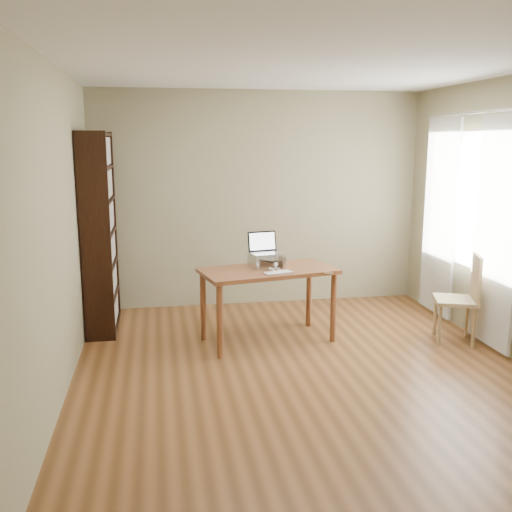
{
  "coord_description": "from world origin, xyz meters",
  "views": [
    {
      "loc": [
        -1.23,
        -4.6,
        2.0
      ],
      "look_at": [
        -0.28,
        0.82,
        0.89
      ],
      "focal_mm": 40.0,
      "sensor_mm": 36.0,
      "label": 1
    }
  ],
  "objects_px": {
    "bookshelf": "(100,233)",
    "chair": "(462,295)",
    "keyboard": "(278,273)",
    "desk": "(268,279)",
    "laptop": "(266,248)",
    "cat": "(267,261)"
  },
  "relations": [
    {
      "from": "cat",
      "to": "desk",
      "type": "bearing_deg",
      "value": -109.96
    },
    {
      "from": "bookshelf",
      "to": "chair",
      "type": "relative_size",
      "value": 2.33
    },
    {
      "from": "laptop",
      "to": "chair",
      "type": "height_order",
      "value": "laptop"
    },
    {
      "from": "cat",
      "to": "chair",
      "type": "relative_size",
      "value": 0.53
    },
    {
      "from": "laptop",
      "to": "keyboard",
      "type": "distance_m",
      "value": 0.4
    },
    {
      "from": "laptop",
      "to": "keyboard",
      "type": "bearing_deg",
      "value": -92.83
    },
    {
      "from": "keyboard",
      "to": "chair",
      "type": "bearing_deg",
      "value": -19.8
    },
    {
      "from": "bookshelf",
      "to": "keyboard",
      "type": "distance_m",
      "value": 1.99
    },
    {
      "from": "bookshelf",
      "to": "chair",
      "type": "bearing_deg",
      "value": -16.18
    },
    {
      "from": "bookshelf",
      "to": "desk",
      "type": "height_order",
      "value": "bookshelf"
    },
    {
      "from": "cat",
      "to": "keyboard",
      "type": "bearing_deg",
      "value": -97.6
    },
    {
      "from": "cat",
      "to": "chair",
      "type": "bearing_deg",
      "value": -28.83
    },
    {
      "from": "desk",
      "to": "cat",
      "type": "xyz_separation_m",
      "value": [
        0.01,
        0.11,
        0.17
      ]
    },
    {
      "from": "desk",
      "to": "chair",
      "type": "relative_size",
      "value": 1.58
    },
    {
      "from": "cat",
      "to": "bookshelf",
      "type": "bearing_deg",
      "value": 144.65
    },
    {
      "from": "keyboard",
      "to": "cat",
      "type": "distance_m",
      "value": 0.34
    },
    {
      "from": "desk",
      "to": "laptop",
      "type": "xyz_separation_m",
      "value": [
        -0.0,
        0.13,
        0.29
      ]
    },
    {
      "from": "cat",
      "to": "laptop",
      "type": "bearing_deg",
      "value": 93.91
    },
    {
      "from": "desk",
      "to": "cat",
      "type": "height_order",
      "value": "cat"
    },
    {
      "from": "keyboard",
      "to": "chair",
      "type": "relative_size",
      "value": 0.34
    },
    {
      "from": "desk",
      "to": "laptop",
      "type": "distance_m",
      "value": 0.32
    },
    {
      "from": "bookshelf",
      "to": "cat",
      "type": "xyz_separation_m",
      "value": [
        1.68,
        -0.6,
        -0.24
      ]
    }
  ]
}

